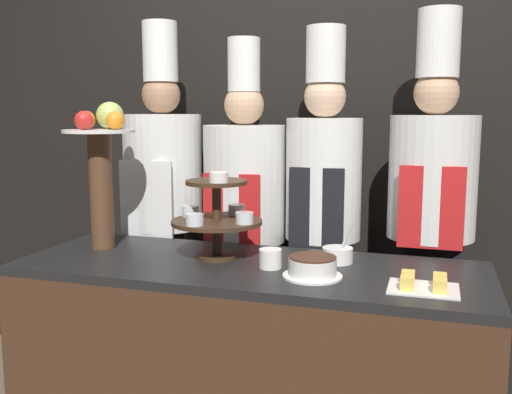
% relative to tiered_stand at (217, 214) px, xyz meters
% --- Properties ---
extents(wall_back, '(10.00, 0.06, 2.80)m').
position_rel_tiered_stand_xyz_m(wall_back, '(0.15, 0.87, 0.34)').
color(wall_back, black).
rests_on(wall_back, ground_plane).
extents(buffet_counter, '(1.82, 0.65, 0.87)m').
position_rel_tiered_stand_xyz_m(buffet_counter, '(0.15, -0.05, -0.62)').
color(buffet_counter, '#422819').
rests_on(buffet_counter, ground_plane).
extents(tiered_stand, '(0.37, 0.37, 0.36)m').
position_rel_tiered_stand_xyz_m(tiered_stand, '(0.00, 0.00, 0.00)').
color(tiered_stand, '#3D2819').
rests_on(tiered_stand, buffet_counter).
extents(fruit_pedestal, '(0.30, 0.30, 0.63)m').
position_rel_tiered_stand_xyz_m(fruit_pedestal, '(-0.54, 0.03, 0.21)').
color(fruit_pedestal, brown).
rests_on(fruit_pedestal, buffet_counter).
extents(cake_round, '(0.22, 0.22, 0.08)m').
position_rel_tiered_stand_xyz_m(cake_round, '(0.42, -0.15, -0.14)').
color(cake_round, white).
rests_on(cake_round, buffet_counter).
extents(cup_white, '(0.09, 0.09, 0.07)m').
position_rel_tiered_stand_xyz_m(cup_white, '(0.25, -0.08, -0.14)').
color(cup_white, white).
rests_on(cup_white, buffet_counter).
extents(cake_square_tray, '(0.23, 0.18, 0.05)m').
position_rel_tiered_stand_xyz_m(cake_square_tray, '(0.81, -0.18, -0.16)').
color(cake_square_tray, white).
rests_on(cake_square_tray, buffet_counter).
extents(serving_bowl_far, '(0.12, 0.12, 0.16)m').
position_rel_tiered_stand_xyz_m(serving_bowl_far, '(0.48, 0.08, -0.15)').
color(serving_bowl_far, white).
rests_on(serving_bowl_far, buffet_counter).
extents(chef_left, '(0.39, 0.39, 1.90)m').
position_rel_tiered_stand_xyz_m(chef_left, '(-0.48, 0.49, -0.05)').
color(chef_left, '#38332D').
rests_on(chef_left, ground_plane).
extents(chef_center_left, '(0.39, 0.39, 1.80)m').
position_rel_tiered_stand_xyz_m(chef_center_left, '(-0.05, 0.49, -0.09)').
color(chef_center_left, '#38332D').
rests_on(chef_center_left, ground_plane).
extents(chef_center_right, '(0.35, 0.35, 1.84)m').
position_rel_tiered_stand_xyz_m(chef_center_right, '(0.34, 0.49, -0.04)').
color(chef_center_right, '#28282D').
rests_on(chef_center_right, ground_plane).
extents(chef_right, '(0.38, 0.38, 1.89)m').
position_rel_tiered_stand_xyz_m(chef_right, '(0.82, 0.49, -0.04)').
color(chef_right, black).
rests_on(chef_right, ground_plane).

